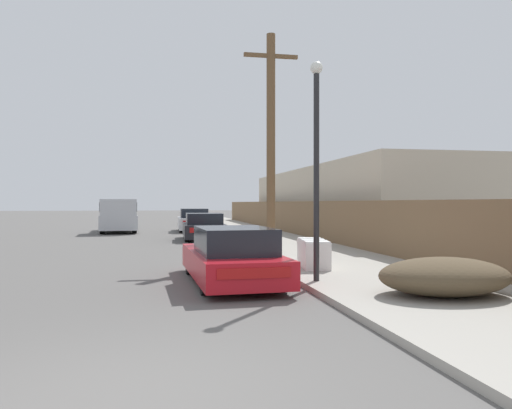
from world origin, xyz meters
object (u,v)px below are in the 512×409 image
Objects in this scene: pickup_truck at (119,216)px; brush_pile at (444,276)px; utility_pole at (271,140)px; car_parked_mid at (204,227)px; street_lamp at (316,153)px; car_parked_far at (194,221)px; discarded_fridge at (313,253)px; parked_sports_car_red at (232,257)px.

brush_pile is at bearing 103.98° from pickup_truck.
brush_pile is (1.33, -8.01, -3.37)m from utility_pole.
brush_pile is at bearing -80.58° from utility_pole.
car_parked_mid is 0.72× the size of pickup_truck.
car_parked_mid is 1.75× the size of brush_pile.
utility_pole is at bearing -77.21° from car_parked_mid.
utility_pole is at bearing 86.38° from street_lamp.
pickup_truck is 21.06m from street_lamp.
utility_pole reaches higher than car_parked_far.
parked_sports_car_red is at bearing -139.18° from discarded_fridge.
discarded_fridge is at bearing -79.75° from car_parked_mid.
pickup_truck is at bearing 112.80° from utility_pole.
car_parked_far is 0.77× the size of pickup_truck.
brush_pile is at bearing -49.04° from street_lamp.
utility_pole is 8.79m from brush_pile.
parked_sports_car_red reaches higher than brush_pile.
utility_pole is (2.05, 5.24, 3.26)m from parked_sports_car_red.
pickup_truck is at bearing 125.02° from car_parked_mid.
street_lamp is (-0.64, -2.24, 2.31)m from discarded_fridge.
car_parked_far is at bearing 93.26° from street_lamp.
car_parked_far is 1.87× the size of brush_pile.
discarded_fridge is at bearing 104.33° from brush_pile.
car_parked_mid is 15.86m from brush_pile.
parked_sports_car_red is at bearing 97.20° from pickup_truck.
pickup_truck is at bearing 108.19° from brush_pile.
discarded_fridge is 0.31× the size of pickup_truck.
brush_pile is at bearing -66.99° from discarded_fridge.
pickup_truck reaches higher than parked_sports_car_red.
parked_sports_car_red is 0.64× the size of utility_pole.
brush_pile is (7.30, -22.20, -0.51)m from pickup_truck.
pickup_truck reaches higher than car_parked_far.
street_lamp reaches higher than parked_sports_car_red.
parked_sports_car_red is 0.80× the size of pickup_truck.
parked_sports_car_red reaches higher than discarded_fridge.
discarded_fridge is at bearing 104.87° from pickup_truck.
car_parked_mid reaches higher than discarded_fridge.
parked_sports_car_red is 1.12× the size of car_parked_mid.
car_parked_far is 4.44m from pickup_truck.
utility_pole is (1.55, -7.59, 3.23)m from car_parked_mid.
car_parked_far reaches higher than parked_sports_car_red.
parked_sports_car_red is at bearing 154.40° from street_lamp.
utility_pole is at bearing 108.59° from pickup_truck.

